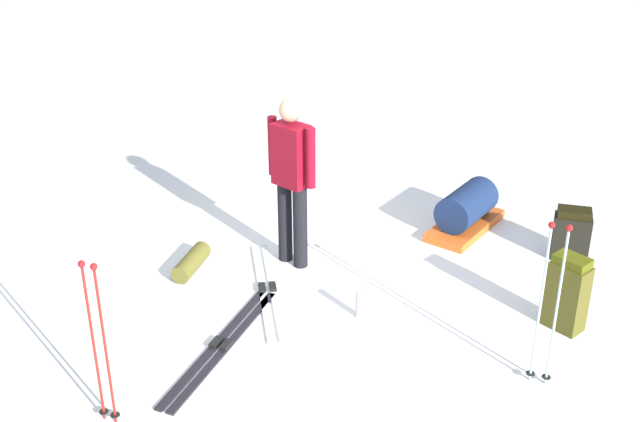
# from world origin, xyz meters

# --- Properties ---
(ground_plane) EXTENTS (80.00, 80.00, 0.00)m
(ground_plane) POSITION_xyz_m (0.00, 0.00, 0.00)
(ground_plane) COLOR white
(skier_standing) EXTENTS (0.57, 0.23, 1.70)m
(skier_standing) POSITION_xyz_m (-0.38, 0.05, 0.95)
(skier_standing) COLOR black
(skier_standing) RESTS_ON ground_plane
(ski_pair_near) EXTENTS (0.67, 1.76, 0.05)m
(ski_pair_near) POSITION_xyz_m (0.07, -1.42, 0.01)
(ski_pair_near) COLOR black
(ski_pair_near) RESTS_ON ground_plane
(ski_pair_far) EXTENTS (1.38, 1.28, 0.05)m
(ski_pair_far) POSITION_xyz_m (-0.22, -0.51, 0.01)
(ski_pair_far) COLOR silver
(ski_pair_far) RESTS_ON ground_plane
(backpack_large_dark) EXTENTS (0.41, 0.34, 0.54)m
(backpack_large_dark) POSITION_xyz_m (1.72, 1.85, 0.26)
(backpack_large_dark) COLOR black
(backpack_large_dark) RESTS_ON ground_plane
(backpack_bright) EXTENTS (0.35, 0.25, 0.70)m
(backpack_bright) POSITION_xyz_m (2.18, 0.64, 0.34)
(backpack_bright) COLOR #4F4918
(backpack_bright) RESTS_ON ground_plane
(ski_poles_planted_near) EXTENTS (0.16, 0.10, 1.33)m
(ski_poles_planted_near) POSITION_xyz_m (0.08, -2.56, 0.74)
(ski_poles_planted_near) COLOR maroon
(ski_poles_planted_near) RESTS_ON ground_plane
(ski_poles_planted_far) EXTENTS (0.19, 0.10, 1.39)m
(ski_poles_planted_far) POSITION_xyz_m (2.34, -0.19, 0.77)
(ski_poles_planted_far) COLOR #A9C0C3
(ski_poles_planted_far) RESTS_ON ground_plane
(gear_sled) EXTENTS (0.50, 1.06, 0.49)m
(gear_sled) POSITION_xyz_m (0.61, 1.74, 0.22)
(gear_sled) COLOR #E05B1C
(gear_sled) RESTS_ON ground_plane
(sleeping_mat_rolled) EXTENTS (0.38, 0.58, 0.18)m
(sleeping_mat_rolled) POSITION_xyz_m (-1.05, -0.70, 0.09)
(sleeping_mat_rolled) COLOR brown
(sleeping_mat_rolled) RESTS_ON ground_plane
(thermos_bottle) EXTENTS (0.07, 0.07, 0.26)m
(thermos_bottle) POSITION_xyz_m (0.70, -0.33, 0.13)
(thermos_bottle) COLOR #AEAEB7
(thermos_bottle) RESTS_ON ground_plane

